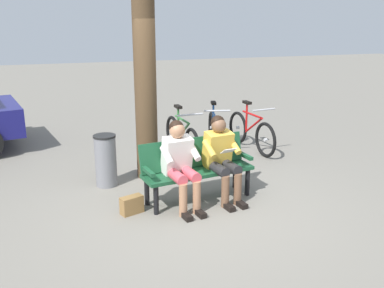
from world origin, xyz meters
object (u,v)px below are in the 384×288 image
at_px(bicycle_purple, 251,132).
at_px(litter_bin, 106,160).
at_px(bench, 196,165).
at_px(bicycle_green, 214,133).
at_px(bicycle_blue, 182,138).
at_px(handbag, 132,205).
at_px(tree_trunk, 145,74).
at_px(person_reading, 221,154).
at_px(person_companion, 180,161).

bearing_deg(bicycle_purple, litter_bin, -76.94).
relative_size(bench, bicycle_green, 1.01).
bearing_deg(bicycle_blue, litter_bin, -59.87).
bearing_deg(handbag, bench, -166.62).
distance_m(handbag, bicycle_purple, 3.50).
height_order(bench, bicycle_blue, bicycle_blue).
distance_m(tree_trunk, litter_bin, 1.46).
distance_m(litter_bin, bicycle_blue, 1.86).
xyz_separation_m(tree_trunk, bicycle_purple, (-2.24, -0.83, -1.31)).
xyz_separation_m(bench, person_reading, (-0.34, 0.11, 0.16)).
height_order(tree_trunk, litter_bin, tree_trunk).
relative_size(person_reading, person_companion, 1.00).
relative_size(person_companion, handbag, 4.00).
relative_size(handbag, bicycle_green, 0.18).
height_order(person_reading, bicycle_green, person_reading).
bearing_deg(tree_trunk, litter_bin, 16.23).
relative_size(litter_bin, bicycle_purple, 0.48).
bearing_deg(bicycle_green, bench, -12.96).
xyz_separation_m(litter_bin, bicycle_blue, (-1.53, -1.05, -0.05)).
xyz_separation_m(bench, person_companion, (0.29, 0.21, 0.16)).
distance_m(bench, litter_bin, 1.47).
bearing_deg(person_reading, person_companion, -0.05).
xyz_separation_m(handbag, bicycle_blue, (-1.34, -2.17, 0.24)).
bearing_deg(person_reading, bicycle_purple, -133.92).
xyz_separation_m(person_companion, bicycle_purple, (-2.07, -2.13, -0.30)).
bearing_deg(bicycle_blue, person_reading, -5.12).
relative_size(tree_trunk, bicycle_green, 2.03).
bearing_deg(person_companion, bicycle_purple, -142.86).
relative_size(bench, person_reading, 1.38).
bearing_deg(person_reading, tree_trunk, -64.93).
height_order(bench, person_reading, person_reading).
xyz_separation_m(person_companion, bicycle_green, (-1.36, -2.30, -0.30)).
distance_m(bench, bicycle_green, 2.35).
xyz_separation_m(person_reading, bicycle_green, (-0.73, -2.20, -0.31)).
relative_size(person_reading, bicycle_green, 0.73).
relative_size(litter_bin, bicycle_blue, 0.48).
distance_m(tree_trunk, bicycle_blue, 1.77).
bearing_deg(tree_trunk, bench, 113.28).
xyz_separation_m(tree_trunk, bicycle_blue, (-0.84, -0.85, -1.31)).
height_order(tree_trunk, bicycle_blue, tree_trunk).
bearing_deg(handbag, bicycle_blue, -121.76).
height_order(person_reading, person_companion, same).
relative_size(person_reading, litter_bin, 1.49).
distance_m(person_reading, bicycle_purple, 2.51).
xyz_separation_m(person_companion, litter_bin, (0.87, -1.10, -0.26)).
distance_m(person_companion, bicycle_green, 2.69).
xyz_separation_m(person_reading, person_companion, (0.63, 0.10, -0.00)).
distance_m(litter_bin, bicycle_green, 2.53).
bearing_deg(person_reading, bicycle_blue, -99.56).
bearing_deg(handbag, person_companion, -178.20).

